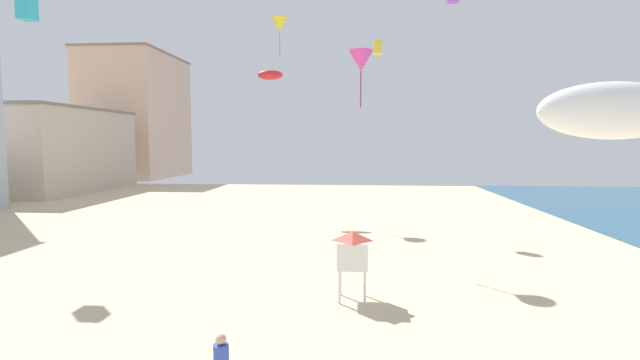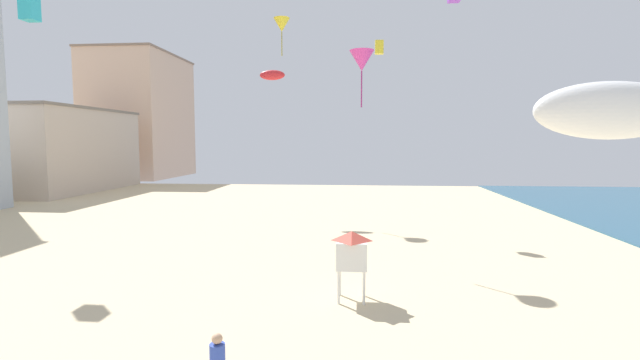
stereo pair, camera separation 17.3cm
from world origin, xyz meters
The scene contains 9 objects.
boardwalk_hotel_mid centered at (-29.27, 50.36, 4.82)m, with size 11.58×18.22×9.64m.
boardwalk_hotel_far centered at (-29.27, 71.19, 9.83)m, with size 11.94×16.88×19.64m.
lifeguard_stand centered at (6.02, 17.49, 1.84)m, with size 1.10×1.10×2.55m.
kite_red_parafoil centered at (-0.64, 36.52, 10.99)m, with size 2.00×0.56×0.78m.
kite_yellow_box centered at (7.53, 32.41, 12.12)m, with size 0.56×0.56×0.88m.
kite_yellow_delta centered at (-0.02, 37.48, 15.06)m, with size 1.30×1.30×2.96m.
kite_cyan_box_2 centered at (-10.47, 23.32, 12.48)m, with size 0.73×0.73×1.14m.
kite_magenta_delta centered at (6.34, 24.43, 9.83)m, with size 1.25×1.25×2.84m.
kite_white_parafoil centered at (11.03, 10.62, 6.38)m, with size 2.84×0.79×1.10m.
Camera 2 is at (6.30, 1.66, 5.80)m, focal length 24.85 mm.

